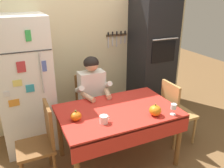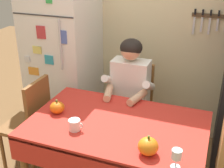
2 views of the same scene
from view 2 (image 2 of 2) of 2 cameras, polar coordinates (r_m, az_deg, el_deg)
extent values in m
cube|color=beige|center=(3.29, 9.47, 11.92)|extent=(3.70, 0.10, 2.60)
cube|color=#4C3823|center=(3.15, 18.34, 12.30)|extent=(0.36, 0.02, 0.04)
cube|color=silver|center=(3.18, 15.35, 10.72)|extent=(0.02, 0.01, 0.18)
cube|color=black|center=(3.15, 15.63, 13.17)|extent=(0.02, 0.01, 0.06)
cube|color=silver|center=(3.17, 16.74, 10.79)|extent=(0.02, 0.01, 0.15)
cube|color=black|center=(3.14, 17.02, 12.99)|extent=(0.02, 0.01, 0.06)
cube|color=silver|center=(3.17, 18.09, 10.44)|extent=(0.02, 0.01, 0.17)
cube|color=black|center=(3.14, 18.41, 12.80)|extent=(0.02, 0.01, 0.06)
cube|color=silver|center=(3.16, 19.50, 10.61)|extent=(0.02, 0.01, 0.13)
cube|color=black|center=(3.14, 19.79, 12.60)|extent=(0.02, 0.01, 0.06)
cube|color=white|center=(3.39, -9.26, 5.27)|extent=(0.68, 0.68, 1.80)
cylinder|color=silver|center=(2.93, -9.83, 7.30)|extent=(0.02, 0.02, 0.50)
cube|color=#333335|center=(2.98, -13.24, 12.66)|extent=(0.67, 0.01, 0.01)
cube|color=teal|center=(3.07, -11.96, 4.54)|extent=(0.10, 0.01, 0.09)
cube|color=#E5D666|center=(3.11, -14.13, 6.33)|extent=(0.10, 0.01, 0.08)
cube|color=silver|center=(3.23, -15.92, 4.58)|extent=(0.07, 0.01, 0.06)
cube|color=#B73338|center=(3.03, -13.44, 9.58)|extent=(0.10, 0.01, 0.13)
cube|color=#4C66B7|center=(2.91, -9.29, 8.83)|extent=(0.07, 0.02, 0.13)
cube|color=orange|center=(3.23, -14.75, 2.39)|extent=(0.12, 0.02, 0.08)
cylinder|color=brown|center=(3.12, -7.81, -7.67)|extent=(0.06, 0.06, 0.70)
cylinder|color=brown|center=(2.83, 16.35, -12.34)|extent=(0.06, 0.06, 0.70)
cube|color=red|center=(2.39, 0.98, -7.80)|extent=(1.40, 0.90, 0.04)
cube|color=brown|center=(3.13, 3.62, -5.60)|extent=(0.40, 0.40, 0.04)
cube|color=brown|center=(3.16, 4.72, -0.02)|extent=(0.36, 0.04, 0.48)
cylinder|color=brown|center=(3.16, -0.42, -10.05)|extent=(0.04, 0.04, 0.41)
cylinder|color=brown|center=(3.43, 1.65, -7.03)|extent=(0.04, 0.04, 0.41)
cylinder|color=brown|center=(3.08, 5.62, -11.27)|extent=(0.04, 0.04, 0.41)
cylinder|color=brown|center=(3.35, 7.20, -8.06)|extent=(0.04, 0.04, 0.41)
cube|color=#38384C|center=(3.08, -0.61, -14.94)|extent=(0.10, 0.22, 0.08)
cube|color=#38384C|center=(3.03, 3.05, -15.77)|extent=(0.10, 0.22, 0.08)
cylinder|color=#38384C|center=(3.01, -0.20, -11.47)|extent=(0.09, 0.09, 0.38)
cylinder|color=#38384C|center=(2.96, 3.50, -12.25)|extent=(0.09, 0.09, 0.38)
cube|color=#38384C|center=(2.99, 1.07, -5.62)|extent=(0.12, 0.40, 0.11)
cube|color=#38384C|center=(2.94, 4.40, -6.23)|extent=(0.12, 0.40, 0.11)
cube|color=white|center=(2.93, 3.57, 0.09)|extent=(0.36, 0.20, 0.48)
cylinder|color=white|center=(2.91, -0.58, 0.85)|extent=(0.07, 0.26, 0.18)
cylinder|color=white|center=(2.81, 7.06, -0.31)|extent=(0.07, 0.26, 0.18)
cylinder|color=#D8A884|center=(2.77, -0.69, -1.68)|extent=(0.13, 0.27, 0.07)
cylinder|color=#D8A884|center=(2.69, 4.87, -2.60)|extent=(0.13, 0.27, 0.07)
sphere|color=#D8A884|center=(2.79, 3.63, 6.50)|extent=(0.19, 0.19, 0.19)
ellipsoid|color=black|center=(2.79, 3.70, 6.95)|extent=(0.21, 0.21, 0.17)
cube|color=brown|center=(3.03, -16.27, -7.70)|extent=(0.40, 0.40, 0.04)
cube|color=brown|center=(2.81, -13.92, -4.04)|extent=(0.04, 0.36, 0.48)
cylinder|color=brown|center=(3.36, -16.50, -8.92)|extent=(0.04, 0.04, 0.41)
cylinder|color=brown|center=(3.18, -11.48, -10.32)|extent=(0.04, 0.04, 0.41)
cylinder|color=brown|center=(3.15, -20.18, -11.96)|extent=(0.04, 0.04, 0.41)
cylinder|color=brown|center=(2.96, -14.98, -13.71)|extent=(0.04, 0.04, 0.41)
cube|color=tan|center=(2.35, 20.39, -11.15)|extent=(0.04, 0.36, 0.48)
cylinder|color=white|center=(2.29, -7.18, -7.75)|extent=(0.09, 0.09, 0.09)
torus|color=white|center=(2.27, -6.06, -7.92)|extent=(0.05, 0.01, 0.05)
cylinder|color=white|center=(1.99, 12.02, -15.25)|extent=(0.06, 0.06, 0.01)
cylinder|color=white|center=(1.97, 12.11, -14.47)|extent=(0.01, 0.01, 0.06)
cylinder|color=white|center=(1.93, 12.28, -12.99)|extent=(0.07, 0.07, 0.06)
ellipsoid|color=orange|center=(2.04, 6.92, -11.74)|extent=(0.14, 0.14, 0.12)
cylinder|color=#4C6023|center=(1.99, 7.03, -10.07)|extent=(0.02, 0.02, 0.02)
ellipsoid|color=orange|center=(2.53, -10.44, -4.43)|extent=(0.12, 0.12, 0.10)
cylinder|color=#4C6023|center=(2.51, -10.55, -3.21)|extent=(0.02, 0.02, 0.02)
camera|label=1|loc=(1.79, -80.78, 6.30)|focal=37.22mm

